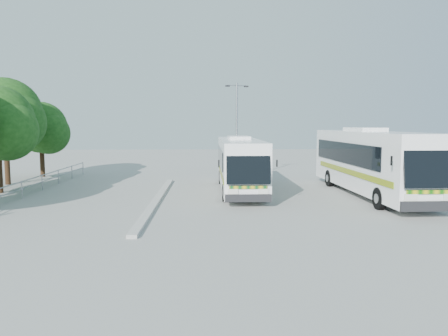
{
  "coord_description": "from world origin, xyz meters",
  "views": [
    {
      "loc": [
        0.53,
        -21.67,
        4.19
      ],
      "look_at": [
        1.38,
        2.7,
        1.71
      ],
      "focal_mm": 35.0,
      "sensor_mm": 36.0,
      "label": 1
    }
  ],
  "objects_px": {
    "lamppost": "(237,127)",
    "tree_far_d": "(6,115)",
    "tree_far_e": "(42,128)",
    "coach_main": "(240,163)",
    "coach_adjacent": "(371,161)"
  },
  "relations": [
    {
      "from": "tree_far_e",
      "to": "lamppost",
      "type": "distance_m",
      "value": 15.48
    },
    {
      "from": "tree_far_d",
      "to": "coach_adjacent",
      "type": "distance_m",
      "value": 24.09
    },
    {
      "from": "tree_far_d",
      "to": "tree_far_e",
      "type": "distance_m",
      "value": 4.65
    },
    {
      "from": "tree_far_d",
      "to": "lamppost",
      "type": "height_order",
      "value": "tree_far_d"
    },
    {
      "from": "tree_far_e",
      "to": "coach_main",
      "type": "distance_m",
      "value": 17.2
    },
    {
      "from": "lamppost",
      "to": "tree_far_d",
      "type": "bearing_deg",
      "value": 171.19
    },
    {
      "from": "tree_far_e",
      "to": "coach_main",
      "type": "height_order",
      "value": "tree_far_e"
    },
    {
      "from": "tree_far_e",
      "to": "lamppost",
      "type": "height_order",
      "value": "lamppost"
    },
    {
      "from": "tree_far_e",
      "to": "coach_main",
      "type": "xyz_separation_m",
      "value": [
        15.08,
        -7.99,
        -2.12
      ]
    },
    {
      "from": "tree_far_d",
      "to": "coach_main",
      "type": "distance_m",
      "value": 16.43
    },
    {
      "from": "tree_far_e",
      "to": "coach_adjacent",
      "type": "xyz_separation_m",
      "value": [
        22.63,
        -9.9,
        -1.84
      ]
    },
    {
      "from": "tree_far_d",
      "to": "coach_adjacent",
      "type": "height_order",
      "value": "tree_far_d"
    },
    {
      "from": "coach_main",
      "to": "lamppost",
      "type": "relative_size",
      "value": 1.63
    },
    {
      "from": "lamppost",
      "to": "coach_main",
      "type": "bearing_deg",
      "value": -106.35
    },
    {
      "from": "coach_main",
      "to": "coach_adjacent",
      "type": "height_order",
      "value": "coach_adjacent"
    }
  ]
}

